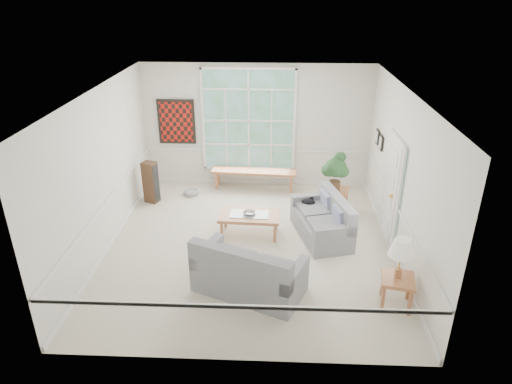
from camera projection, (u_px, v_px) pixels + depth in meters
floor at (250, 245)px, 8.95m from camera, size 5.50×6.00×0.01m
ceiling at (250, 92)px, 7.68m from camera, size 5.50×6.00×0.02m
wall_back at (257, 126)px, 11.03m from camera, size 5.50×0.02×3.00m
wall_front at (236, 269)px, 5.60m from camera, size 5.50×0.02×3.00m
wall_left at (102, 172)px, 8.42m from camera, size 0.02×6.00×3.00m
wall_right at (402, 177)px, 8.20m from camera, size 0.02×6.00×3.00m
window_back at (249, 121)px, 10.94m from camera, size 2.30×0.08×2.40m
entry_door at (390, 186)px, 8.94m from camera, size 0.08×0.90×2.10m
door_sidelight at (398, 195)px, 8.33m from camera, size 0.08×0.26×1.90m
wall_art at (176, 122)px, 11.02m from camera, size 0.90×0.06×1.10m
wall_frame_near at (381, 143)px, 9.77m from camera, size 0.04×0.26×0.32m
wall_frame_far at (377, 137)px, 10.13m from camera, size 0.04×0.26×0.32m
loveseat_right at (322, 217)px, 9.07m from camera, size 1.21×1.75×0.86m
loveseat_front at (249, 266)px, 7.44m from camera, size 1.97×1.52×0.95m
coffee_table at (249, 224)px, 9.23m from camera, size 1.24×0.71×0.45m
pewter_bowl at (249, 213)px, 9.12m from camera, size 0.39×0.39×0.07m
window_bench at (254, 180)px, 11.25m from camera, size 2.09×0.55×0.48m
end_table at (336, 199)px, 10.21m from camera, size 0.64×0.64×0.51m
houseplant at (335, 172)px, 9.86m from camera, size 0.55×0.55×0.88m
side_table at (396, 291)px, 7.19m from camera, size 0.60×0.60×0.52m
table_lamp at (400, 258)px, 6.96m from camera, size 0.49×0.49×0.68m
pet_bed at (191, 192)px, 11.01m from camera, size 0.44×0.44×0.11m
floor_speaker at (151, 182)px, 10.49m from camera, size 0.37×0.33×0.98m
cat at (308, 202)px, 9.52m from camera, size 0.35×0.32×0.14m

